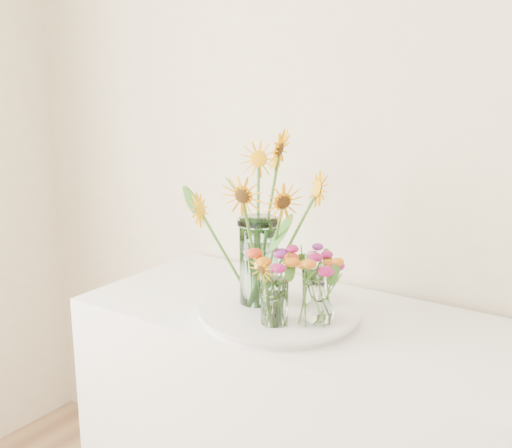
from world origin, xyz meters
name	(u,v)px	position (x,y,z in m)	size (l,w,h in m)	color
tray	(279,314)	(-0.56, 1.86, 0.91)	(0.44, 0.44, 0.03)	white
mason_jar	(259,261)	(-0.64, 1.87, 1.05)	(0.11, 0.11, 0.26)	silver
sunflower_bouquet	(259,219)	(-0.64, 1.87, 1.18)	(0.66, 0.66, 0.51)	#FFAC05
small_vase_a	(274,303)	(-0.51, 1.76, 0.99)	(0.07, 0.07, 0.13)	white
wildflower_posy_a	(275,287)	(-0.51, 1.76, 1.03)	(0.17, 0.17, 0.22)	#CD6811
small_vase_b	(319,303)	(-0.42, 1.84, 0.98)	(0.08, 0.08, 0.12)	white
wildflower_posy_b	(319,287)	(-0.42, 1.84, 1.03)	(0.22, 0.22, 0.21)	#CD6811
small_vase_c	(313,288)	(-0.50, 1.95, 0.98)	(0.06, 0.06, 0.11)	white
wildflower_posy_c	(314,273)	(-0.50, 1.95, 1.02)	(0.18, 0.18, 0.20)	#CD6811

